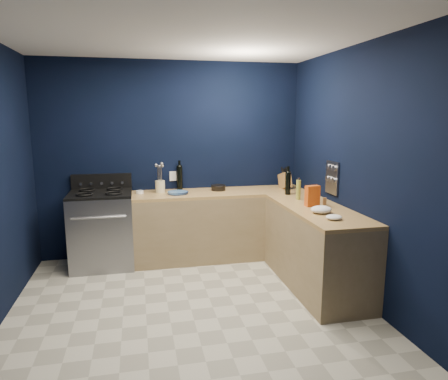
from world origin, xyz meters
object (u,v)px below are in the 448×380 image
object	(u,v)px
plate_stack	(178,193)
crouton_bag	(312,196)
gas_range	(102,231)
knife_block	(285,181)
utensil_crock	(160,186)

from	to	relation	value
plate_stack	crouton_bag	bearing A→B (deg)	-36.19
gas_range	knife_block	distance (m)	2.50
gas_range	crouton_bag	world-z (taller)	crouton_bag
gas_range	crouton_bag	distance (m)	2.63
gas_range	crouton_bag	bearing A→B (deg)	-24.22
plate_stack	knife_block	size ratio (longest dim) A/B	1.23
knife_block	gas_range	bearing A→B (deg)	175.87
plate_stack	knife_block	bearing A→B (deg)	3.42
utensil_crock	crouton_bag	world-z (taller)	crouton_bag
plate_stack	crouton_bag	distance (m)	1.72
crouton_bag	plate_stack	bearing A→B (deg)	135.97
plate_stack	utensil_crock	xyz separation A→B (m)	(-0.21, 0.16, 0.06)
crouton_bag	utensil_crock	bearing A→B (deg)	135.93
plate_stack	crouton_bag	size ratio (longest dim) A/B	1.12
utensil_crock	knife_block	size ratio (longest dim) A/B	0.75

